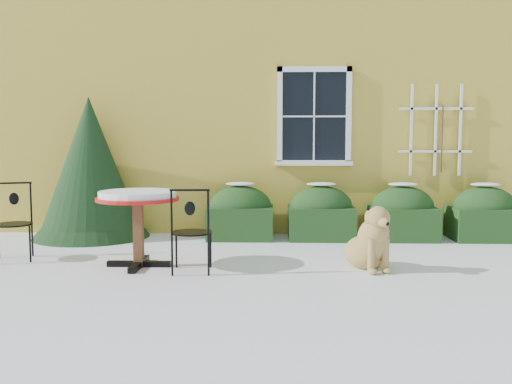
{
  "coord_description": "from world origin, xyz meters",
  "views": [
    {
      "loc": [
        0.24,
        -6.57,
        1.62
      ],
      "look_at": [
        0.0,
        1.0,
        0.9
      ],
      "focal_mm": 40.0,
      "sensor_mm": 36.0,
      "label": 1
    }
  ],
  "objects_px": {
    "evergreen_shrub": "(91,181)",
    "dog": "(371,243)",
    "bistro_table": "(138,204)",
    "patio_chair_far": "(14,221)",
    "patio_chair_near": "(191,230)"
  },
  "relations": [
    {
      "from": "evergreen_shrub",
      "to": "bistro_table",
      "type": "xyz_separation_m",
      "value": [
        1.29,
        -2.15,
        -0.12
      ]
    },
    {
      "from": "bistro_table",
      "to": "patio_chair_far",
      "type": "bearing_deg",
      "value": 167.8
    },
    {
      "from": "patio_chair_near",
      "to": "dog",
      "type": "relative_size",
      "value": 1.11
    },
    {
      "from": "evergreen_shrub",
      "to": "patio_chair_near",
      "type": "xyz_separation_m",
      "value": [
        2.0,
        -2.44,
        -0.41
      ]
    },
    {
      "from": "evergreen_shrub",
      "to": "bistro_table",
      "type": "relative_size",
      "value": 2.21
    },
    {
      "from": "patio_chair_near",
      "to": "dog",
      "type": "distance_m",
      "value": 2.2
    },
    {
      "from": "bistro_table",
      "to": "patio_chair_near",
      "type": "relative_size",
      "value": 1.01
    },
    {
      "from": "patio_chair_far",
      "to": "dog",
      "type": "relative_size",
      "value": 1.11
    },
    {
      "from": "evergreen_shrub",
      "to": "patio_chair_near",
      "type": "bearing_deg",
      "value": -50.67
    },
    {
      "from": "dog",
      "to": "patio_chair_near",
      "type": "bearing_deg",
      "value": 167.41
    },
    {
      "from": "evergreen_shrub",
      "to": "patio_chair_far",
      "type": "distance_m",
      "value": 1.88
    },
    {
      "from": "patio_chair_far",
      "to": "bistro_table",
      "type": "bearing_deg",
      "value": -31.71
    },
    {
      "from": "evergreen_shrub",
      "to": "bistro_table",
      "type": "height_order",
      "value": "evergreen_shrub"
    },
    {
      "from": "dog",
      "to": "bistro_table",
      "type": "bearing_deg",
      "value": 160.21
    },
    {
      "from": "evergreen_shrub",
      "to": "dog",
      "type": "bearing_deg",
      "value": -28.01
    }
  ]
}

